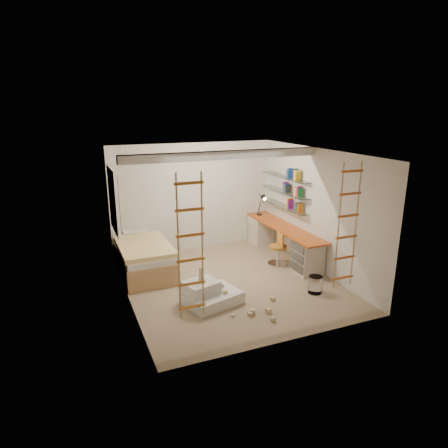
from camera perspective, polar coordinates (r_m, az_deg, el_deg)
name	(u,v)px	position (r m, az deg, el deg)	size (l,w,h in m)	color
floor	(230,282)	(8.13, 0.81, -8.35)	(4.50, 4.50, 0.00)	tan
ceiling_beam	(224,155)	(7.71, 0.00, 9.81)	(4.00, 0.18, 0.16)	white
window_frame	(114,200)	(8.54, -15.49, 3.26)	(0.06, 1.15, 1.35)	white
window_blind	(116,200)	(8.55, -15.23, 3.29)	(0.02, 1.00, 1.20)	#4C2D1E
rope_ladder_left	(191,248)	(5.60, -4.81, -3.40)	(0.41, 0.04, 2.13)	orange
rope_ladder_right	(347,227)	(6.86, 17.19, -0.35)	(0.41, 0.04, 2.13)	#C85F22
waste_bin	(315,285)	(7.84, 12.90, -8.44)	(0.27, 0.27, 0.33)	white
desk	(283,240)	(9.43, 8.39, -2.33)	(0.56, 2.80, 0.75)	#CE5518
shelves	(284,192)	(9.44, 8.64, 4.58)	(0.25, 1.80, 0.71)	white
bed	(143,257)	(8.70, -11.45, -4.64)	(1.02, 2.00, 0.69)	#AD7F51
task_lamp	(263,201)	(10.01, 5.54, 3.24)	(0.14, 0.36, 0.57)	black
swivel_chair	(278,253)	(8.97, 7.72, -4.18)	(0.49, 0.49, 0.74)	#B27322
play_platform	(209,295)	(7.28, -2.15, -10.03)	(1.11, 0.96, 0.42)	silver
toy_blocks	(235,298)	(7.06, 1.65, -10.47)	(1.35, 1.17, 0.69)	#CCB284
books	(285,187)	(9.42, 8.67, 5.27)	(0.14, 0.70, 0.92)	orange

